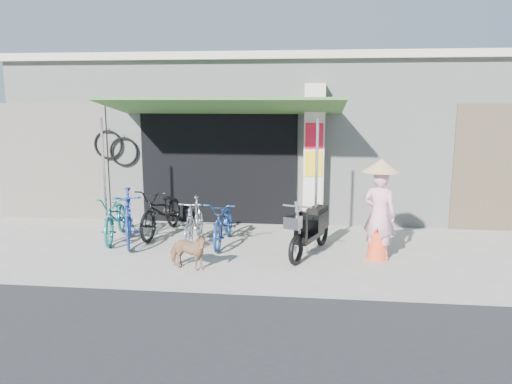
# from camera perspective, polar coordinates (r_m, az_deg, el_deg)

# --- Properties ---
(ground) EXTENTS (80.00, 80.00, 0.00)m
(ground) POSITION_cam_1_polar(r_m,az_deg,el_deg) (8.46, 0.58, -7.94)
(ground) COLOR #A9A498
(ground) RESTS_ON ground
(bicycle_shop) EXTENTS (12.30, 5.30, 3.66)m
(bicycle_shop) POSITION_cam_1_polar(r_m,az_deg,el_deg) (13.13, 2.90, 6.84)
(bicycle_shop) COLOR #A2A79F
(bicycle_shop) RESTS_ON ground
(shop_pillar) EXTENTS (0.42, 0.44, 3.00)m
(shop_pillar) POSITION_cam_1_polar(r_m,az_deg,el_deg) (10.50, 6.62, 4.00)
(shop_pillar) COLOR beige
(shop_pillar) RESTS_ON ground
(awning) EXTENTS (4.60, 1.88, 2.72)m
(awning) POSITION_cam_1_polar(r_m,az_deg,el_deg) (9.76, -3.74, 9.53)
(awning) COLOR #325B29
(awning) RESTS_ON ground
(neighbour_left) EXTENTS (2.60, 0.06, 2.60)m
(neighbour_left) POSITION_cam_1_polar(r_m,az_deg,el_deg) (12.15, -22.22, 3.23)
(neighbour_left) COLOR #6B665B
(neighbour_left) RESTS_ON ground
(bike_teal) EXTENTS (0.87, 1.77, 0.89)m
(bike_teal) POSITION_cam_1_polar(r_m,az_deg,el_deg) (10.03, -15.74, -2.76)
(bike_teal) COLOR #19716A
(bike_teal) RESTS_ON ground
(bike_blue) EXTENTS (1.02, 1.77, 1.02)m
(bike_blue) POSITION_cam_1_polar(r_m,az_deg,el_deg) (9.65, -14.39, -2.80)
(bike_blue) COLOR navy
(bike_blue) RESTS_ON ground
(bike_black) EXTENTS (0.86, 1.90, 0.97)m
(bike_black) POSITION_cam_1_polar(r_m,az_deg,el_deg) (10.17, -10.72, -2.13)
(bike_black) COLOR black
(bike_black) RESTS_ON ground
(bike_silver) EXTENTS (0.44, 1.50, 0.90)m
(bike_silver) POSITION_cam_1_polar(r_m,az_deg,el_deg) (9.39, -7.07, -3.30)
(bike_silver) COLOR #B1B0B6
(bike_silver) RESTS_ON ground
(bike_navy) EXTENTS (0.58, 1.63, 0.85)m
(bike_navy) POSITION_cam_1_polar(r_m,az_deg,el_deg) (9.34, -3.70, -3.45)
(bike_navy) COLOR navy
(bike_navy) RESTS_ON ground
(street_dog) EXTENTS (0.77, 0.49, 0.60)m
(street_dog) POSITION_cam_1_polar(r_m,az_deg,el_deg) (8.06, -7.80, -6.77)
(street_dog) COLOR #A06E54
(street_dog) RESTS_ON ground
(moped) EXTENTS (0.80, 1.69, 1.00)m
(moped) POSITION_cam_1_polar(r_m,az_deg,el_deg) (8.79, 6.30, -4.21)
(moped) COLOR black
(moped) RESTS_ON ground
(nun) EXTENTS (0.66, 0.64, 1.72)m
(nun) POSITION_cam_1_polar(r_m,az_deg,el_deg) (8.65, 13.94, -1.99)
(nun) COLOR pink
(nun) RESTS_ON ground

